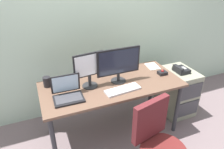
% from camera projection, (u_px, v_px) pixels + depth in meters
% --- Properties ---
extents(ground_plane, '(8.00, 8.00, 0.00)m').
position_uv_depth(ground_plane, '(112.00, 130.00, 2.81)').
color(ground_plane, slate).
extents(back_wall, '(6.00, 0.10, 2.80)m').
position_uv_depth(back_wall, '(91.00, 15.00, 2.74)').
color(back_wall, '#AFCAB2').
rests_on(back_wall, ground).
extents(desk, '(1.67, 0.74, 0.74)m').
position_uv_depth(desk, '(112.00, 89.00, 2.50)').
color(desk, brown).
rests_on(desk, ground).
extents(file_cabinet, '(0.42, 0.53, 0.67)m').
position_uv_depth(file_cabinet, '(177.00, 91.00, 3.06)').
color(file_cabinet, gray).
rests_on(file_cabinet, ground).
extents(desk_phone, '(0.17, 0.20, 0.09)m').
position_uv_depth(desk_phone, '(181.00, 70.00, 2.87)').
color(desk_phone, black).
rests_on(desk_phone, file_cabinet).
extents(monitor_main, '(0.53, 0.18, 0.42)m').
position_uv_depth(monitor_main, '(119.00, 63.00, 2.39)').
color(monitor_main, '#262628').
rests_on(monitor_main, desk).
extents(monitor_side, '(0.36, 0.18, 0.41)m').
position_uv_depth(monitor_side, '(89.00, 68.00, 2.29)').
color(monitor_side, '#262628').
rests_on(monitor_side, desk).
extents(keyboard, '(0.42, 0.17, 0.03)m').
position_uv_depth(keyboard, '(123.00, 90.00, 2.31)').
color(keyboard, silver).
rests_on(keyboard, desk).
extents(laptop, '(0.32, 0.26, 0.24)m').
position_uv_depth(laptop, '(68.00, 93.00, 2.18)').
color(laptop, black).
rests_on(laptop, desk).
extents(trackball_mouse, '(0.11, 0.09, 0.07)m').
position_uv_depth(trackball_mouse, '(162.00, 73.00, 2.65)').
color(trackball_mouse, black).
rests_on(trackball_mouse, desk).
extents(coffee_mug, '(0.09, 0.08, 0.12)m').
position_uv_depth(coffee_mug, '(47.00, 82.00, 2.37)').
color(coffee_mug, black).
rests_on(coffee_mug, desk).
extents(paper_notepad, '(0.17, 0.22, 0.01)m').
position_uv_depth(paper_notepad, '(152.00, 66.00, 2.85)').
color(paper_notepad, white).
rests_on(paper_notepad, desk).
extents(cell_phone, '(0.10, 0.15, 0.01)m').
position_uv_depth(cell_phone, '(66.00, 87.00, 2.37)').
color(cell_phone, black).
rests_on(cell_phone, desk).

